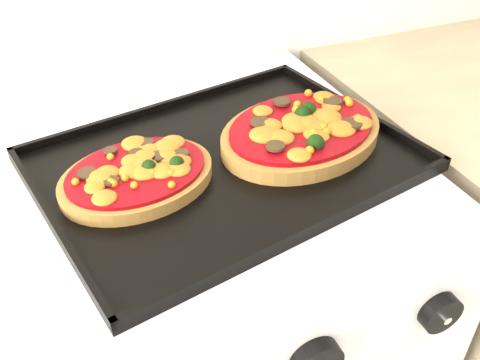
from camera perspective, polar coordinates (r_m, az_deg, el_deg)
name	(u,v)px	position (r m, az deg, el deg)	size (l,w,h in m)	color
stove	(208,350)	(1.09, -3.39, -17.67)	(0.60, 0.60, 0.91)	silver
control_panel	(298,350)	(0.60, 6.19, -17.57)	(0.60, 0.02, 0.09)	silver
knob_right	(440,313)	(0.67, 20.57, -13.11)	(0.05, 0.05, 0.02)	black
baking_tray	(226,159)	(0.74, -1.53, 2.24)	(0.49, 0.36, 0.02)	black
pizza_left	(137,174)	(0.70, -10.96, 0.60)	(0.21, 0.16, 0.03)	olive
pizza_right	(301,130)	(0.78, 6.57, 5.28)	(0.26, 0.19, 0.04)	olive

